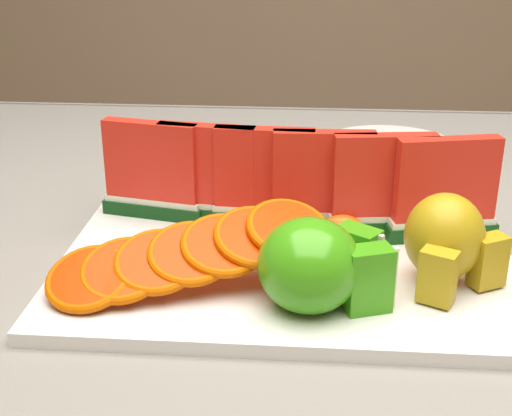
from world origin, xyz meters
TOP-DOWN VIEW (x-y plane):
  - table at (0.00, 0.00)m, footprint 1.40×0.90m
  - tablecloth at (0.00, 0.00)m, footprint 1.53×1.03m
  - platter at (-0.01, -0.03)m, footprint 0.40×0.30m
  - apple_cluster at (0.02, -0.12)m, footprint 0.11×0.09m
  - pear_cluster at (0.12, -0.08)m, footprint 0.09×0.09m
  - side_plate at (0.11, 0.31)m, footprint 0.24×0.24m
  - fork at (-0.18, 0.21)m, footprint 0.04×0.20m
  - watermelon_row at (-0.01, 0.02)m, footprint 0.39×0.07m
  - orange_fan_front at (-0.09, -0.10)m, footprint 0.25×0.14m
  - orange_fan_back at (0.00, 0.10)m, footprint 0.34×0.12m
  - tangerine_segments at (-0.02, -0.02)m, footprint 0.16×0.07m

SIDE VIEW (x-z plane):
  - table at x=0.00m, z-range 0.28..1.03m
  - tablecloth at x=0.00m, z-range 0.62..0.82m
  - fork at x=-0.18m, z-range 0.76..0.76m
  - side_plate at x=0.11m, z-range 0.76..0.77m
  - platter at x=-0.01m, z-range 0.76..0.77m
  - tangerine_segments at x=-0.02m, z-range 0.77..0.79m
  - orange_fan_back at x=0.00m, z-range 0.77..0.82m
  - orange_fan_front at x=-0.09m, z-range 0.77..0.83m
  - apple_cluster at x=0.02m, z-range 0.77..0.84m
  - pear_cluster at x=0.12m, z-range 0.77..0.85m
  - watermelon_row at x=-0.01m, z-range 0.77..0.87m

